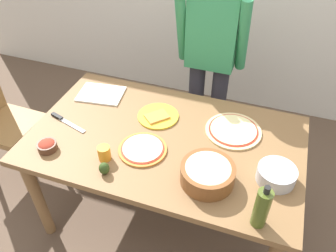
% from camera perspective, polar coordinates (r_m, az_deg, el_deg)
% --- Properties ---
extents(ground, '(8.00, 8.00, 0.00)m').
position_cam_1_polar(ground, '(2.58, -0.38, -14.42)').
color(ground, brown).
extents(dining_table, '(1.60, 0.96, 0.76)m').
position_cam_1_polar(dining_table, '(2.07, -0.46, -3.81)').
color(dining_table, brown).
rests_on(dining_table, ground).
extents(person_cook, '(0.49, 0.25, 1.62)m').
position_cam_1_polar(person_cook, '(2.48, 7.26, 12.05)').
color(person_cook, '#2D2D38').
rests_on(person_cook, ground).
extents(pizza_raw_on_board, '(0.34, 0.34, 0.02)m').
position_cam_1_polar(pizza_raw_on_board, '(2.08, 10.92, -0.72)').
color(pizza_raw_on_board, beige).
rests_on(pizza_raw_on_board, dining_table).
extents(pizza_cooked_on_tray, '(0.28, 0.28, 0.02)m').
position_cam_1_polar(pizza_cooked_on_tray, '(1.93, -4.28, -3.85)').
color(pizza_cooked_on_tray, '#C67A33').
rests_on(pizza_cooked_on_tray, dining_table).
extents(plate_with_slice, '(0.26, 0.26, 0.02)m').
position_cam_1_polar(plate_with_slice, '(2.14, -1.70, 1.68)').
color(plate_with_slice, gold).
rests_on(plate_with_slice, dining_table).
extents(popcorn_bowl, '(0.28, 0.28, 0.11)m').
position_cam_1_polar(popcorn_bowl, '(1.74, 6.69, -7.78)').
color(popcorn_bowl, brown).
rests_on(popcorn_bowl, dining_table).
extents(mixing_bowl_steel, '(0.20, 0.20, 0.08)m').
position_cam_1_polar(mixing_bowl_steel, '(1.84, 17.75, -7.79)').
color(mixing_bowl_steel, '#B7B7BC').
rests_on(mixing_bowl_steel, dining_table).
extents(small_sauce_bowl, '(0.11, 0.11, 0.06)m').
position_cam_1_polar(small_sauce_bowl, '(2.03, -19.66, -3.12)').
color(small_sauce_bowl, '#4C2D1E').
rests_on(small_sauce_bowl, dining_table).
extents(olive_oil_bottle, '(0.07, 0.07, 0.26)m').
position_cam_1_polar(olive_oil_bottle, '(1.59, 15.47, -13.12)').
color(olive_oil_bottle, '#47561E').
rests_on(olive_oil_bottle, dining_table).
extents(cup_orange, '(0.07, 0.07, 0.08)m').
position_cam_1_polar(cup_orange, '(1.89, -10.67, -4.49)').
color(cup_orange, orange).
rests_on(cup_orange, dining_table).
extents(cutting_board_white, '(0.33, 0.26, 0.01)m').
position_cam_1_polar(cutting_board_white, '(2.38, -11.19, 5.32)').
color(cutting_board_white, white).
rests_on(cutting_board_white, dining_table).
extents(chef_knife, '(0.28, 0.11, 0.02)m').
position_cam_1_polar(chef_knife, '(2.21, -17.10, 0.92)').
color(chef_knife, silver).
rests_on(chef_knife, dining_table).
extents(avocado, '(0.06, 0.06, 0.07)m').
position_cam_1_polar(avocado, '(1.82, -10.69, -7.00)').
color(avocado, '#2D4219').
rests_on(avocado, dining_table).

